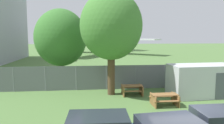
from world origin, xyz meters
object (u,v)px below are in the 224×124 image
portable_cabin (202,80)px  tree_left_of_cabin (61,38)px  picnic_bench_open_grass (132,89)px  picnic_bench_near_cabin (164,98)px  tree_near_hangar (111,26)px  airplane (99,37)px

portable_cabin → tree_left_of_cabin: tree_left_of_cabin is taller
portable_cabin → picnic_bench_open_grass: portable_cabin is taller
tree_left_of_cabin → picnic_bench_near_cabin: bearing=-45.9°
picnic_bench_open_grass → tree_near_hangar: tree_near_hangar is taller
picnic_bench_open_grass → tree_left_of_cabin: bearing=139.7°
airplane → picnic_bench_near_cabin: (2.25, -42.95, -3.85)m
portable_cabin → picnic_bench_open_grass: size_ratio=3.08×
picnic_bench_near_cabin → tree_left_of_cabin: size_ratio=0.24×
portable_cabin → picnic_bench_near_cabin: size_ratio=2.98×
portable_cabin → picnic_bench_near_cabin: (-3.64, -1.92, -0.73)m
picnic_bench_near_cabin → tree_near_hangar: bearing=136.0°
portable_cabin → tree_left_of_cabin: 13.07m
airplane → picnic_bench_near_cabin: bearing=35.0°
picnic_bench_open_grass → tree_near_hangar: 5.11m
picnic_bench_near_cabin → tree_near_hangar: (-3.21, 3.10, 4.84)m
airplane → picnic_bench_open_grass: size_ratio=20.92×
airplane → tree_left_of_cabin: 35.53m
picnic_bench_near_cabin → picnic_bench_open_grass: same height
picnic_bench_near_cabin → tree_left_of_cabin: bearing=134.1°
airplane → portable_cabin: size_ratio=6.79×
tree_near_hangar → tree_left_of_cabin: (-4.37, 4.72, -0.92)m
airplane → tree_near_hangar: 39.87m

